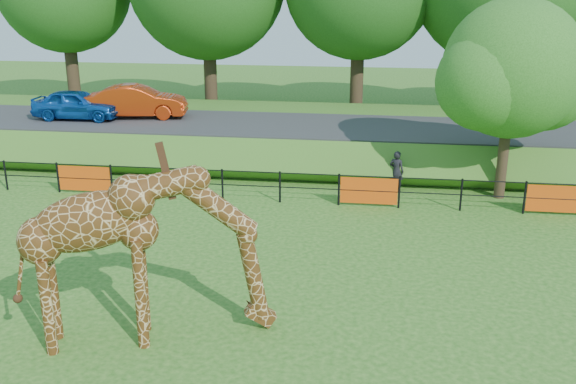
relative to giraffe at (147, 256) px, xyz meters
name	(u,v)px	position (x,y,z in m)	size (l,w,h in m)	color
ground	(226,318)	(1.36, 1.00, -1.88)	(90.00, 90.00, 0.00)	#215715
giraffe	(147,256)	(0.00, 0.00, 0.00)	(5.26, 0.97, 3.75)	#512D10
perimeter_fence	(280,187)	(1.36, 9.00, -1.33)	(28.07, 0.10, 1.10)	black
embankment	(305,134)	(1.36, 16.50, -1.23)	(40.00, 9.00, 1.30)	#215715
road	(301,126)	(1.36, 15.00, -0.52)	(40.00, 5.00, 0.12)	#2B2B2D
car_blue	(77,104)	(-8.50, 14.78, 0.20)	(1.54, 3.83, 1.31)	blue
car_red	(137,101)	(-6.04, 15.50, 0.26)	(1.51, 4.34, 1.43)	#BC320D
visitor	(396,171)	(5.29, 10.83, -1.14)	(0.54, 0.35, 1.48)	black
tree_east	(515,74)	(8.95, 10.63, 2.40)	(5.40, 4.71, 6.76)	#342317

